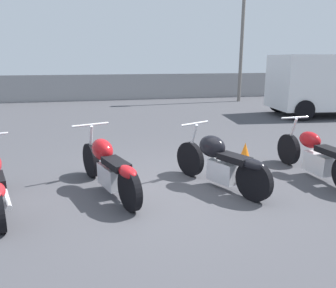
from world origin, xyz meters
TOP-DOWN VIEW (x-y plane):
  - ground_plane at (0.00, 0.00)m, footprint 60.00×60.00m
  - fence_back at (0.00, 12.18)m, footprint 40.00×0.04m
  - light_pole_left at (5.83, 10.39)m, footprint 0.70×0.35m
  - motorcycle_slot_1 at (-1.00, 0.23)m, footprint 0.93×2.08m
  - motorcycle_slot_2 at (0.75, 0.04)m, footprint 1.01×1.83m
  - motorcycle_slot_3 at (2.56, 0.08)m, footprint 0.57×2.10m
  - parked_van at (7.40, 5.74)m, footprint 4.66×2.54m
  - traffic_cone_near at (1.52, 0.75)m, footprint 0.34×0.34m

SIDE VIEW (x-z plane):
  - ground_plane at x=0.00m, z-range 0.00..0.00m
  - traffic_cone_near at x=1.52m, z-range 0.00..0.52m
  - motorcycle_slot_3 at x=2.56m, z-range -0.08..0.88m
  - motorcycle_slot_1 at x=-1.00m, z-range -0.06..0.91m
  - motorcycle_slot_2 at x=0.75m, z-range -0.06..0.92m
  - fence_back at x=0.00m, z-range 0.00..1.28m
  - parked_van at x=7.40m, z-range 0.12..2.28m
  - light_pole_left at x=5.83m, z-range 0.67..7.80m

